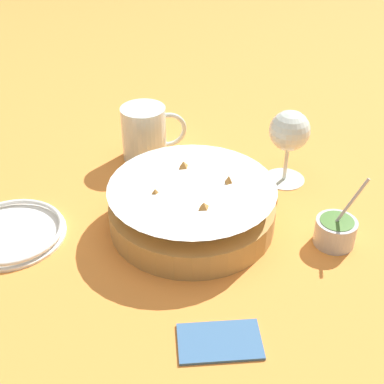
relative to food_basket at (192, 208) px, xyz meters
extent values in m
plane|color=orange|center=(0.03, -0.01, -0.03)|extent=(4.00, 4.00, 0.00)
cylinder|color=#B2894C|center=(0.00, 0.00, -0.01)|extent=(0.27, 0.27, 0.04)
cone|color=white|center=(0.00, 0.00, 0.00)|extent=(0.27, 0.27, 0.07)
cylinder|color=#3D842D|center=(0.00, 0.00, -0.01)|extent=(0.20, 0.20, 0.01)
pyramid|color=#B77A38|center=(0.06, 0.00, 0.02)|extent=(0.07, 0.07, 0.06)
pyramid|color=#B77A38|center=(0.00, 0.06, 0.02)|extent=(0.09, 0.09, 0.06)
pyramid|color=#B77A38|center=(-0.06, -0.01, 0.02)|extent=(0.06, 0.05, 0.05)
pyramid|color=#B77A38|center=(0.01, -0.06, 0.02)|extent=(0.10, 0.09, 0.06)
cylinder|color=#B7B7BC|center=(0.21, -0.09, -0.01)|extent=(0.06, 0.06, 0.04)
cylinder|color=#42702D|center=(0.21, -0.09, -0.01)|extent=(0.05, 0.05, 0.03)
cylinder|color=#B7B7BC|center=(0.22, -0.09, 0.03)|extent=(0.06, 0.01, 0.10)
cylinder|color=silver|center=(0.19, 0.10, -0.03)|extent=(0.08, 0.08, 0.00)
cylinder|color=silver|center=(0.19, 0.10, 0.00)|extent=(0.01, 0.01, 0.07)
sphere|color=silver|center=(0.19, 0.10, 0.07)|extent=(0.07, 0.07, 0.07)
sphere|color=beige|center=(0.19, 0.10, 0.06)|extent=(0.05, 0.05, 0.05)
cylinder|color=silver|center=(-0.05, 0.23, 0.02)|extent=(0.09, 0.09, 0.11)
cylinder|color=orange|center=(-0.05, 0.23, 0.01)|extent=(0.07, 0.07, 0.08)
torus|color=silver|center=(0.00, 0.23, 0.02)|extent=(0.07, 0.01, 0.07)
cylinder|color=white|center=(-0.29, 0.03, -0.03)|extent=(0.17, 0.17, 0.01)
torus|color=white|center=(-0.29, 0.03, -0.02)|extent=(0.17, 0.17, 0.01)
cube|color=#38608E|center=(-0.01, -0.25, -0.03)|extent=(0.11, 0.08, 0.01)
camera|label=1|loc=(-0.14, -0.68, 0.51)|focal=50.00mm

